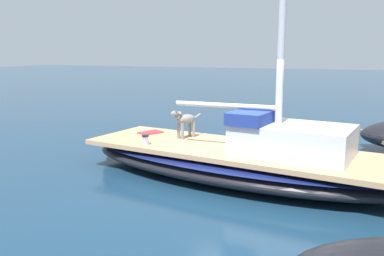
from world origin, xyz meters
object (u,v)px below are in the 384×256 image
(sailboat_main, at_px, (235,163))
(dog_grey, at_px, (185,120))
(deck_towel, at_px, (151,132))
(deck_winch, at_px, (145,140))

(sailboat_main, distance_m, dog_grey, 1.65)
(dog_grey, height_order, deck_towel, dog_grey)
(sailboat_main, height_order, deck_towel, deck_towel)
(deck_winch, height_order, deck_towel, deck_winch)
(deck_winch, relative_size, deck_towel, 0.38)
(sailboat_main, xyz_separation_m, dog_grey, (-0.49, -1.39, 0.75))
(sailboat_main, relative_size, deck_towel, 13.39)
(sailboat_main, xyz_separation_m, deck_towel, (-0.69, -2.42, 0.34))
(sailboat_main, relative_size, dog_grey, 8.37)
(sailboat_main, height_order, dog_grey, dog_grey)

